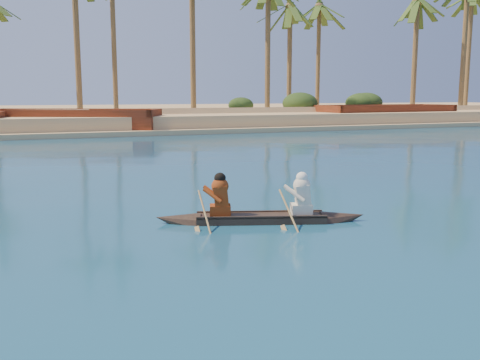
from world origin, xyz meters
name	(u,v)px	position (x,y,z in m)	size (l,w,h in m)	color
ground	(416,177)	(0.00, 0.00, 0.00)	(160.00, 160.00, 0.00)	navy
sandy_embankment	(137,115)	(0.00, 46.89, 0.53)	(150.00, 51.00, 1.50)	#D6B979
palm_grove	(161,39)	(0.00, 35.00, 8.00)	(110.00, 14.00, 16.00)	#294B1A
shrub_cluster	(173,114)	(0.00, 31.50, 1.20)	(100.00, 6.00, 2.40)	#1E3312
canoe	(261,211)	(-7.85, -4.00, 0.25)	(4.69, 2.17, 1.31)	#3C2C20
barge_mid	(72,123)	(-8.98, 27.00, 0.74)	(13.31, 9.16, 2.12)	maroon
barge_right	(385,117)	(19.47, 26.98, 0.79)	(13.76, 5.14, 2.26)	maroon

